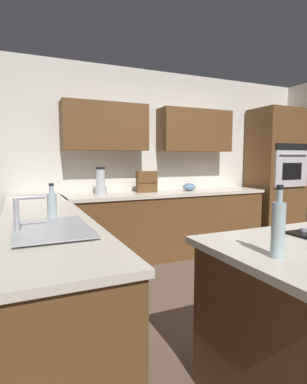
% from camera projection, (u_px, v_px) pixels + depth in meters
% --- Properties ---
extents(ground_plane, '(14.00, 14.00, 0.00)m').
position_uv_depth(ground_plane, '(263.00, 307.00, 2.80)').
color(ground_plane, brown).
extents(wall_back, '(6.00, 0.44, 2.60)m').
position_uv_depth(wall_back, '(161.00, 156.00, 4.49)').
color(wall_back, white).
rests_on(wall_back, ground).
extents(lower_cabinets_back, '(2.80, 0.60, 0.86)m').
position_uv_depth(lower_cabinets_back, '(169.00, 225.00, 4.27)').
color(lower_cabinets_back, brown).
rests_on(lower_cabinets_back, ground).
extents(countertop_back, '(2.84, 0.64, 0.04)m').
position_uv_depth(countertop_back, '(169.00, 193.00, 4.23)').
color(countertop_back, silver).
rests_on(countertop_back, lower_cabinets_back).
extents(lower_cabinets_side, '(0.60, 2.90, 0.86)m').
position_uv_depth(lower_cabinets_side, '(47.00, 271.00, 2.52)').
color(lower_cabinets_side, brown).
rests_on(lower_cabinets_side, ground).
extents(countertop_side, '(0.64, 2.94, 0.04)m').
position_uv_depth(countertop_side, '(45.00, 218.00, 2.47)').
color(countertop_side, silver).
rests_on(countertop_side, lower_cabinets_side).
extents(wall_oven, '(0.80, 0.66, 2.15)m').
position_uv_depth(wall_oven, '(275.00, 176.00, 4.99)').
color(wall_oven, brown).
rests_on(wall_oven, ground).
extents(sink_unit, '(0.46, 0.70, 0.23)m').
position_uv_depth(sink_unit, '(51.00, 228.00, 1.92)').
color(sink_unit, '#515456').
rests_on(sink_unit, countertop_side).
extents(blender, '(0.15, 0.15, 0.35)m').
position_uv_depth(blender, '(101.00, 183.00, 3.86)').
color(blender, silver).
rests_on(blender, countertop_back).
extents(mixing_bowl, '(0.19, 0.19, 0.10)m').
position_uv_depth(mixing_bowl, '(189.00, 187.00, 4.40)').
color(mixing_bowl, '#668CB2').
rests_on(mixing_bowl, countertop_back).
extents(spice_rack, '(0.28, 0.11, 0.29)m').
position_uv_depth(spice_rack, '(147.00, 182.00, 4.16)').
color(spice_rack, brown).
rests_on(spice_rack, countertop_back).
extents(dish_soap_bottle, '(0.07, 0.07, 0.27)m').
position_uv_depth(dish_soap_bottle, '(52.00, 204.00, 2.37)').
color(dish_soap_bottle, silver).
rests_on(dish_soap_bottle, countertop_side).
extents(oil_bottle, '(0.06, 0.06, 0.34)m').
position_uv_depth(oil_bottle, '(278.00, 228.00, 1.39)').
color(oil_bottle, silver).
rests_on(oil_bottle, island_top).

